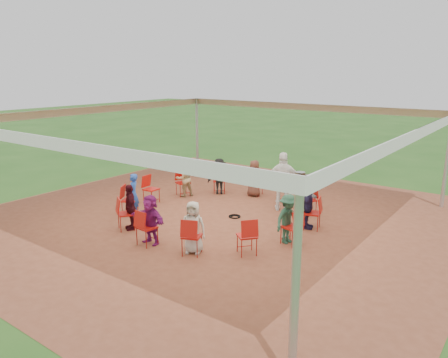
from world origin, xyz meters
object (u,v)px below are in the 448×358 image
Objects in this scene: chair_2 at (287,189)px; chair_8 at (126,214)px; person_seated_0 at (308,206)px; chair_5 at (183,183)px; chair_0 at (312,213)px; person_seated_5 at (133,194)px; person_seated_8 at (193,227)px; person_seated_9 at (288,219)px; chair_12 at (292,227)px; chair_6 at (151,189)px; chair_11 at (247,236)px; chair_1 at (309,200)px; chair_3 at (256,183)px; person_seated_7 at (150,219)px; laptop at (302,207)px; person_seated_4 at (184,178)px; chair_4 at (219,180)px; person_seated_1 at (305,194)px; standing_person at (283,182)px; chair_7 at (130,200)px; chair_10 at (192,236)px; person_seated_6 at (130,207)px; person_seated_2 at (254,178)px; chair_9 at (147,228)px; person_seated_3 at (219,176)px.

chair_2 and chair_8 have the same top height.
chair_5 is at bearing 68.73° from person_seated_0.
person_seated_5 is at bearing 96.76° from chair_0.
person_seated_8 is (-1.45, -3.07, 0.00)m from person_seated_0.
chair_12 is at bearing -90.00° from person_seated_9.
chair_0 is 1.28m from chair_12.
chair_6 and chair_12 have the same top height.
chair_11 is (3.50, 0.58, 0.00)m from chair_8.
chair_1 and chair_3 have the same top height.
person_seated_9 is at bearing 41.54° from person_seated_7.
person_seated_8 reaches higher than laptop.
chair_5 is 0.72× the size of person_seated_9.
chair_0 is 0.72× the size of person_seated_4.
chair_0 and chair_1 have the same top height.
person_seated_8 reaches higher than chair_5.
chair_4 is at bearing 83.08° from chair_11.
chair_8 is 0.72× the size of person_seated_1.
chair_11 is 0.72× the size of person_seated_7.
chair_6 is 4.25m from standing_person.
chair_7 is 2.44m from person_seated_4.
person_seated_9 reaches higher than chair_10.
chair_8 is (-2.27, -4.80, 0.00)m from chair_2.
chair_11 is 3.47m from person_seated_6.
person_seated_4 reaches higher than chair_1.
chair_5 is 4.31m from person_seated_1.
chair_0 is 1.00× the size of chair_11.
person_seated_0 is at bearing 160.84° from chair_1.
chair_5 is at bearing -90.00° from person_seated_4.
person_seated_4 reaches higher than chair_11.
chair_1 is 0.93m from standing_person.
person_seated_6 and person_seated_8 have the same top height.
laptop is at bearing 96.54° from chair_6.
chair_12 is at bearing 138.46° from chair_2.
person_seated_4 is 3.39m from person_seated_6.
laptop is at bearing 105.93° from standing_person.
person_seated_2 reaches higher than chair_2.
person_seated_2 is (-2.98, 1.77, 0.18)m from chair_0.
person_seated_9 is (2.70, 2.04, 0.00)m from person_seated_7.
person_seated_1 is at bearing 149.81° from chair_3.
chair_9 is (1.40, -4.80, 0.00)m from chair_4.
person_seated_3 is (-3.99, 1.32, 0.00)m from person_seated_0.
person_seated_1 is (4.15, 3.12, 0.18)m from chair_7.
chair_11 is 0.72× the size of person_seated_0.
chair_2 is 0.72× the size of person_seated_0.
person_seated_6 is (-0.92, -4.80, 0.18)m from chair_3.
person_seated_1 is (-0.24, 3.46, 0.18)m from chair_11.
person_seated_7 is 0.69× the size of standing_person.
chair_12 is 0.72× the size of person_seated_9.
person_seated_5 and person_seated_9 have the same top height.
chair_3 is 5.00m from chair_11.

